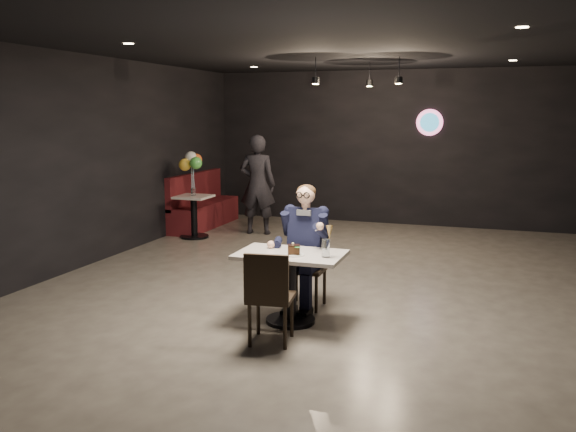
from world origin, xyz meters
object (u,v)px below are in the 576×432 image
(chair_far, at_px, (306,267))
(balloon_vase, at_px, (193,192))
(passerby, at_px, (258,185))
(seated_man, at_px, (306,245))
(chair_near, at_px, (271,296))
(side_table, at_px, (194,218))
(main_table, at_px, (291,288))
(sundae_glass, at_px, (326,248))
(booth_bench, at_px, (204,200))

(chair_far, xyz_separation_m, balloon_vase, (-3.02, 3.08, 0.36))
(balloon_vase, distance_m, passerby, 1.17)
(seated_man, bearing_deg, passerby, 118.87)
(chair_near, distance_m, side_table, 5.19)
(chair_near, distance_m, passerby, 5.37)
(main_table, distance_m, side_table, 4.72)
(main_table, height_order, chair_near, chair_near)
(passerby, bearing_deg, main_table, 107.84)
(chair_near, bearing_deg, main_table, 82.27)
(seated_man, height_order, balloon_vase, seated_man)
(side_table, bearing_deg, sundae_glass, -47.28)
(main_table, height_order, sundae_glass, sundae_glass)
(booth_bench, distance_m, passerby, 1.32)
(chair_far, distance_m, seated_man, 0.26)
(chair_far, height_order, passerby, passerby)
(sundae_glass, height_order, booth_bench, booth_bench)
(chair_near, xyz_separation_m, sundae_glass, (0.39, 0.53, 0.38))
(chair_near, bearing_deg, sundae_glass, 45.58)
(chair_near, bearing_deg, booth_bench, 114.71)
(chair_near, bearing_deg, passerby, 105.26)
(chair_near, bearing_deg, seated_man, 82.27)
(chair_near, distance_m, balloon_vase, 5.20)
(sundae_glass, bearing_deg, seated_man, 122.74)
(side_table, height_order, passerby, passerby)
(side_table, xyz_separation_m, passerby, (0.93, 0.71, 0.54))
(sundae_glass, xyz_separation_m, balloon_vase, (-3.41, 3.69, -0.02))
(chair_far, bearing_deg, seated_man, 180.00)
(booth_bench, height_order, passerby, passerby)
(chair_near, relative_size, passerby, 0.51)
(passerby, bearing_deg, balloon_vase, 29.55)
(main_table, xyz_separation_m, chair_far, (-0.00, 0.55, 0.09))
(chair_near, relative_size, sundae_glass, 5.05)
(seated_man, distance_m, sundae_glass, 0.73)
(balloon_vase, bearing_deg, side_table, 0.00)
(chair_near, height_order, seated_man, seated_man)
(sundae_glass, bearing_deg, chair_near, -126.69)
(seated_man, xyz_separation_m, side_table, (-3.02, 3.08, -0.36))
(seated_man, relative_size, balloon_vase, 10.60)
(chair_far, relative_size, booth_bench, 0.44)
(sundae_glass, relative_size, side_table, 0.25)
(seated_man, bearing_deg, side_table, 134.39)
(balloon_vase, relative_size, passerby, 0.08)
(main_table, xyz_separation_m, balloon_vase, (-3.02, 3.63, 0.44))
(chair_near, distance_m, seated_man, 1.17)
(side_table, bearing_deg, passerby, 37.43)
(booth_bench, bearing_deg, main_table, -54.40)
(chair_near, xyz_separation_m, side_table, (-3.02, 4.22, -0.10))
(balloon_vase, xyz_separation_m, passerby, (0.93, 0.71, 0.08))
(balloon_vase, bearing_deg, sundae_glass, -47.28)
(seated_man, height_order, passerby, passerby)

